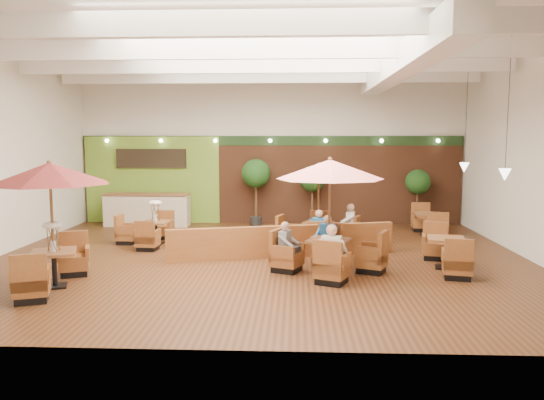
# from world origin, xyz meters

# --- Properties ---
(room) EXTENTS (14.04, 14.00, 5.52)m
(room) POSITION_xyz_m (0.25, 1.22, 3.63)
(room) COLOR #381E0F
(room) RESTS_ON ground
(service_counter) EXTENTS (3.00, 0.75, 1.18)m
(service_counter) POSITION_xyz_m (-4.40, 5.10, 0.58)
(service_counter) COLOR beige
(service_counter) RESTS_ON ground
(booth_divider) EXTENTS (5.97, 1.71, 0.85)m
(booth_divider) POSITION_xyz_m (0.60, 0.25, 0.42)
(booth_divider) COLOR brown
(booth_divider) RESTS_ON ground
(table_0) EXTENTS (2.50, 2.81, 2.70)m
(table_0) POSITION_xyz_m (-4.17, -2.80, 2.04)
(table_0) COLOR brown
(table_0) RESTS_ON ground
(table_1) EXTENTS (2.84, 2.84, 2.71)m
(table_1) POSITION_xyz_m (1.72, -1.26, 1.84)
(table_1) COLOR brown
(table_1) RESTS_ON ground
(table_2) EXTENTS (2.51, 2.51, 2.44)m
(table_2) POSITION_xyz_m (1.60, 1.83, 1.68)
(table_2) COLOR brown
(table_2) RESTS_ON ground
(table_3) EXTENTS (1.59, 2.35, 1.47)m
(table_3) POSITION_xyz_m (-3.44, 1.83, 0.44)
(table_3) COLOR brown
(table_3) RESTS_ON ground
(table_4) EXTENTS (1.01, 2.65, 0.95)m
(table_4) POSITION_xyz_m (4.57, -0.77, 0.36)
(table_4) COLOR brown
(table_4) RESTS_ON ground
(table_5) EXTENTS (0.92, 2.57, 0.95)m
(table_5) POSITION_xyz_m (5.20, 3.47, 0.36)
(table_5) COLOR brown
(table_5) RESTS_ON ground
(topiary_0) EXTENTS (1.03, 1.03, 2.40)m
(topiary_0) POSITION_xyz_m (-0.49, 5.30, 1.79)
(topiary_0) COLOR black
(topiary_0) RESTS_ON ground
(topiary_1) EXTENTS (0.93, 0.93, 2.17)m
(topiary_1) POSITION_xyz_m (1.52, 5.30, 1.62)
(topiary_1) COLOR black
(topiary_1) RESTS_ON ground
(topiary_2) EXTENTS (0.88, 0.88, 2.05)m
(topiary_2) POSITION_xyz_m (5.24, 5.30, 1.53)
(topiary_2) COLOR black
(topiary_2) RESTS_ON ground
(diner_0) EXTENTS (0.46, 0.42, 0.85)m
(diner_0) POSITION_xyz_m (1.72, -2.25, 0.78)
(diner_0) COLOR white
(diner_0) RESTS_ON ground
(diner_1) EXTENTS (0.42, 0.40, 0.74)m
(diner_1) POSITION_xyz_m (1.72, -0.27, 0.74)
(diner_1) COLOR #2562A3
(diner_1) RESTS_ON ground
(diner_2) EXTENTS (0.37, 0.40, 0.73)m
(diner_2) POSITION_xyz_m (0.73, -1.26, 0.73)
(diner_2) COLOR gray
(diner_2) RESTS_ON ground
(diner_3) EXTENTS (0.40, 0.38, 0.73)m
(diner_3) POSITION_xyz_m (1.60, 0.95, 0.73)
(diner_3) COLOR #2562A3
(diner_3) RESTS_ON ground
(diner_4) EXTENTS (0.36, 0.42, 0.79)m
(diner_4) POSITION_xyz_m (2.48, 1.83, 0.75)
(diner_4) COLOR white
(diner_4) RESTS_ON ground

